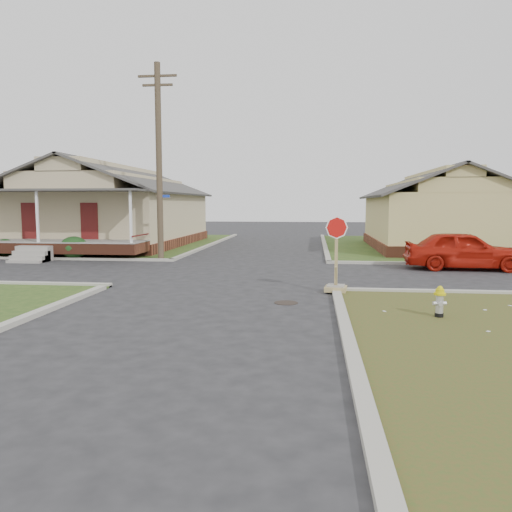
# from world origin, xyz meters

# --- Properties ---
(ground) EXTENTS (120.00, 120.00, 0.00)m
(ground) POSITION_xyz_m (0.00, 0.00, 0.00)
(ground) COLOR #242426
(ground) RESTS_ON ground
(verge_far_left) EXTENTS (19.00, 19.00, 0.05)m
(verge_far_left) POSITION_xyz_m (-13.00, 18.00, 0.03)
(verge_far_left) COLOR #294518
(verge_far_left) RESTS_ON ground
(curbs) EXTENTS (80.00, 40.00, 0.12)m
(curbs) POSITION_xyz_m (0.00, 5.00, 0.00)
(curbs) COLOR #A9A698
(curbs) RESTS_ON ground
(manhole) EXTENTS (0.64, 0.64, 0.01)m
(manhole) POSITION_xyz_m (2.20, -0.50, 0.01)
(manhole) COLOR black
(manhole) RESTS_ON ground
(corner_house) EXTENTS (10.10, 15.50, 5.30)m
(corner_house) POSITION_xyz_m (-10.00, 16.68, 2.28)
(corner_house) COLOR brown
(corner_house) RESTS_ON ground
(side_house_yellow) EXTENTS (7.60, 11.60, 4.70)m
(side_house_yellow) POSITION_xyz_m (10.00, 16.50, 2.19)
(side_house_yellow) COLOR brown
(side_house_yellow) RESTS_ON ground
(utility_pole) EXTENTS (1.80, 0.28, 9.00)m
(utility_pole) POSITION_xyz_m (-4.20, 8.90, 4.66)
(utility_pole) COLOR #473929
(utility_pole) RESTS_ON ground
(fire_hydrant) EXTENTS (0.27, 0.27, 0.72)m
(fire_hydrant) POSITION_xyz_m (5.82, -1.95, 0.45)
(fire_hydrant) COLOR black
(fire_hydrant) RESTS_ON ground
(stop_sign) EXTENTS (0.64, 0.62, 2.25)m
(stop_sign) POSITION_xyz_m (3.59, 1.19, 0.53)
(stop_sign) COLOR #A08B57
(stop_sign) RESTS_ON ground
(red_sedan) EXTENTS (4.66, 2.02, 1.57)m
(red_sedan) POSITION_xyz_m (8.93, 7.19, 0.78)
(red_sedan) COLOR #B71A0D
(red_sedan) RESTS_ON ground
(hedge_left) EXTENTS (1.22, 1.00, 0.94)m
(hedge_left) POSITION_xyz_m (-12.27, 9.32, 0.52)
(hedge_left) COLOR #133413
(hedge_left) RESTS_ON verge_far_left
(hedge_right) EXTENTS (1.40, 1.15, 1.07)m
(hedge_right) POSITION_xyz_m (-8.45, 8.83, 0.58)
(hedge_right) COLOR #133413
(hedge_right) RESTS_ON verge_far_left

